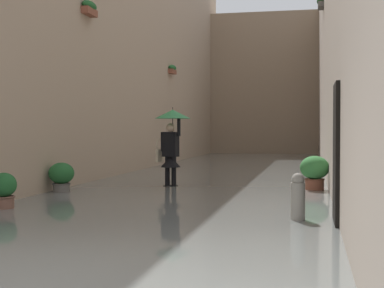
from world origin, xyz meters
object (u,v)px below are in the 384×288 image
mooring_bollard (298,199)px  potted_plant_mid_left (315,171)px  potted_plant_mid_right (61,177)px  potted_plant_near_right (4,191)px  person_wading (171,134)px

mooring_bollard → potted_plant_mid_left: bearing=-93.5°
potted_plant_mid_right → potted_plant_mid_left: (-5.58, -1.69, 0.08)m
potted_plant_mid_right → mooring_bollard: 6.05m
potted_plant_near_right → mooring_bollard: bearing=177.5°
potted_plant_near_right → mooring_bollard: 5.18m
potted_plant_mid_right → potted_plant_near_right: (-0.13, 2.68, -0.03)m
person_wading → potted_plant_near_right: size_ratio=2.83×
potted_plant_near_right → potted_plant_mid_right: bearing=-87.2°
person_wading → potted_plant_near_right: (1.97, 4.49, -0.98)m
potted_plant_mid_right → mooring_bollard: (-5.31, 2.90, -0.02)m
mooring_bollard → potted_plant_mid_right: bearing=-28.7°
potted_plant_mid_left → potted_plant_mid_right: bearing=16.8°
potted_plant_mid_left → potted_plant_near_right: bearing=38.7°
person_wading → potted_plant_mid_right: bearing=40.8°
potted_plant_mid_left → mooring_bollard: (0.28, 4.59, -0.10)m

